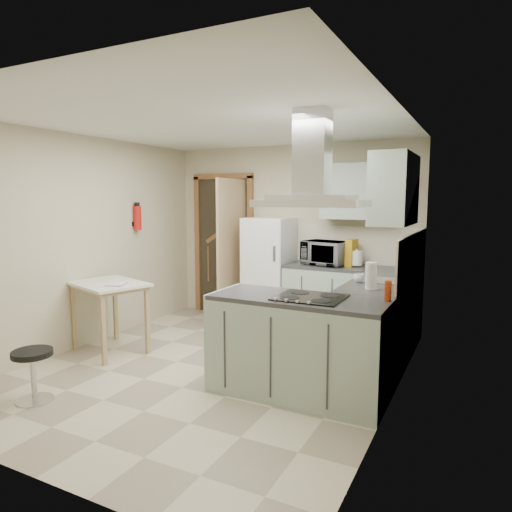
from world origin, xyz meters
The scene contains 28 objects.
floor centered at (0.00, 0.00, 0.00)m, with size 4.20×4.20×0.00m, color #C1B796.
ceiling centered at (0.00, 0.00, 2.50)m, with size 4.20×4.20×0.00m, color silver.
back_wall centered at (0.00, 2.10, 1.25)m, with size 3.60×3.60×0.00m, color #BEB293.
left_wall centered at (-1.80, 0.00, 1.25)m, with size 4.20×4.20×0.00m, color #BEB293.
right_wall centered at (1.80, 0.00, 1.25)m, with size 4.20×4.20×0.00m, color #BEB293.
doorway centered at (-1.10, 2.07, 1.05)m, with size 1.10×0.12×2.10m, color brown.
fridge centered at (-0.20, 1.80, 0.75)m, with size 0.60×0.60×1.50m, color white.
counter_back centered at (0.66, 1.80, 0.45)m, with size 1.08×0.60×0.90m, color #9EB2A0.
counter_right centered at (1.50, 1.12, 0.45)m, with size 0.60×1.95×0.90m, color #9EB2A0.
splashback centered at (0.96, 2.09, 1.15)m, with size 1.68×0.02×0.50m, color beige.
wall_cabinet_back centered at (0.95, 1.93, 1.85)m, with size 0.85×0.35×0.70m, color #9EB2A0.
wall_cabinet_right centered at (1.62, 0.85, 1.85)m, with size 0.35×0.90×0.70m, color #9EB2A0.
peninsula centered at (1.02, -0.18, 0.45)m, with size 1.55×0.65×0.90m, color #9EB2A0.
hob centered at (1.12, -0.18, 0.91)m, with size 0.58×0.50×0.01m, color black.
extractor_hood centered at (1.12, -0.18, 1.72)m, with size 0.90×0.55×0.10m, color silver.
sink centered at (1.50, 0.95, 0.91)m, with size 0.45×0.40×0.01m, color silver.
fire_extinguisher centered at (-1.74, 0.90, 1.50)m, with size 0.10×0.10×0.32m, color #B2140F.
drop_leaf_table centered at (-1.35, -0.07, 0.41)m, with size 0.86×0.65×0.81m, color tan.
bentwood_chair centered at (-0.85, 1.93, 0.43)m, with size 0.38×0.38×0.85m, color #472317.
stool centered at (-0.99, -1.35, 0.23)m, with size 0.34×0.34×0.46m, color black.
microwave centered at (0.61, 1.80, 1.06)m, with size 0.56×0.38×0.31m, color black.
kettle centered at (1.01, 1.83, 1.01)m, with size 0.15×0.15×0.22m, color white.
cereal_box centered at (0.94, 1.85, 1.07)m, with size 0.09×0.23×0.34m, color #C18E16.
soap_bottle centered at (1.64, 1.22, 0.99)m, with size 0.08×0.08×0.17m, color silver.
paper_towel centered at (1.51, 0.43, 1.04)m, with size 0.11×0.11×0.27m, color silver.
cup centered at (1.32, 0.76, 0.94)m, with size 0.11×0.11×0.09m, color silver.
red_bottle centered at (1.75, 0.01, 0.99)m, with size 0.06×0.06×0.17m, color #A6320E.
book centered at (-1.25, -0.16, 0.87)m, with size 0.18×0.25×0.11m, color maroon.
Camera 1 is at (2.46, -3.87, 1.76)m, focal length 32.00 mm.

